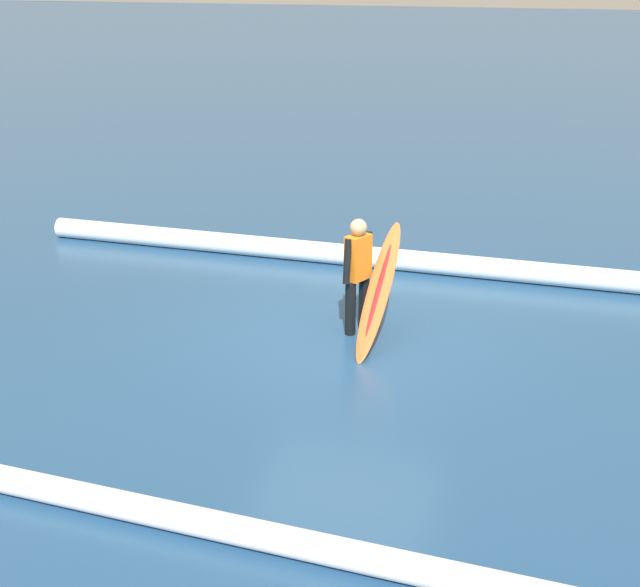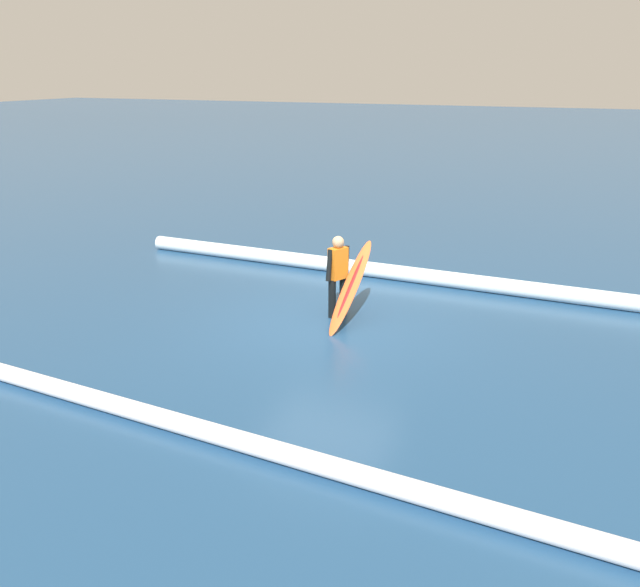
% 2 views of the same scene
% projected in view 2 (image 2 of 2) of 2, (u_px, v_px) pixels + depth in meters
% --- Properties ---
extents(ground_plane, '(150.52, 150.52, 0.00)m').
position_uv_depth(ground_plane, '(327.00, 321.00, 11.91)').
color(ground_plane, navy).
extents(surfer, '(0.33, 0.55, 1.53)m').
position_uv_depth(surfer, '(338.00, 272.00, 11.93)').
color(surfer, black).
rests_on(surfer, ground_plane).
extents(surfboard, '(0.40, 1.73, 1.36)m').
position_uv_depth(surfboard, '(351.00, 286.00, 11.75)').
color(surfboard, '#E55926').
rests_on(surfboard, ground_plane).
extents(wave_crest_foreground, '(15.90, 0.67, 0.33)m').
position_uv_depth(wave_crest_foreground, '(469.00, 282.00, 13.59)').
color(wave_crest_foreground, white).
rests_on(wave_crest_foreground, ground_plane).
extents(wave_crest_midground, '(19.17, 1.44, 0.25)m').
position_uv_depth(wave_crest_midground, '(132.00, 410.00, 8.57)').
color(wave_crest_midground, white).
rests_on(wave_crest_midground, ground_plane).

